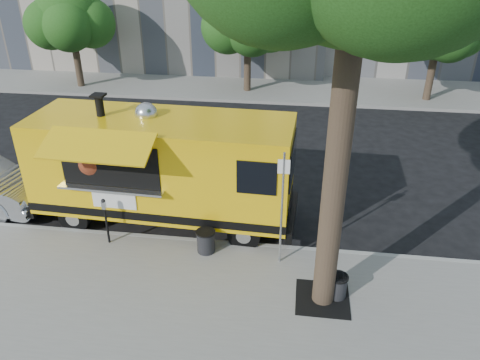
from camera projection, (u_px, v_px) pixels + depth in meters
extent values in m
plane|color=black|center=(228.00, 227.00, 13.39)|extent=(120.00, 120.00, 0.00)
cube|color=gray|center=(199.00, 329.00, 9.85)|extent=(60.00, 6.00, 0.15)
cube|color=#999993|center=(223.00, 244.00, 12.54)|extent=(60.00, 0.14, 0.16)
cube|color=gray|center=(267.00, 88.00, 25.18)|extent=(60.00, 5.00, 0.15)
cylinder|color=#33261C|center=(336.00, 170.00, 9.04)|extent=(0.48, 0.48, 6.50)
cube|color=black|center=(322.00, 299.00, 10.56)|extent=(1.20, 1.20, 0.02)
cylinder|color=#33261C|center=(77.00, 62.00, 24.67)|extent=(0.36, 0.36, 2.60)
sphere|color=#1D4512|center=(70.00, 15.00, 23.57)|extent=(3.42, 3.42, 3.42)
cylinder|color=#33261C|center=(247.00, 65.00, 23.95)|extent=(0.36, 0.36, 2.60)
sphere|color=#1D4512|center=(248.00, 16.00, 22.83)|extent=(3.60, 3.60, 3.60)
cylinder|color=#33261C|center=(431.00, 73.00, 22.62)|extent=(0.36, 0.36, 2.60)
sphere|color=#1D4512|center=(441.00, 24.00, 21.55)|extent=(3.24, 3.24, 3.24)
cylinder|color=silver|center=(282.00, 210.00, 11.08)|extent=(0.06, 0.06, 3.00)
cube|color=white|center=(284.00, 167.00, 10.54)|extent=(0.28, 0.02, 0.35)
cylinder|color=black|center=(107.00, 226.00, 12.25)|extent=(0.06, 0.06, 1.05)
cube|color=silver|center=(104.00, 205.00, 11.96)|extent=(0.10, 0.08, 0.22)
sphere|color=black|center=(103.00, 201.00, 11.89)|extent=(0.11, 0.11, 0.11)
cube|color=yellow|center=(163.00, 163.00, 12.93)|extent=(7.19, 2.68, 2.57)
cube|color=black|center=(166.00, 196.00, 13.42)|extent=(7.21, 2.70, 0.24)
cube|color=black|center=(292.00, 216.00, 13.00)|extent=(0.27, 2.29, 0.33)
cube|color=black|center=(51.00, 194.00, 14.11)|extent=(0.27, 2.29, 0.33)
cube|color=black|center=(293.00, 159.00, 12.19)|extent=(0.13, 1.92, 1.04)
cylinder|color=black|center=(244.00, 234.00, 12.33)|extent=(0.88, 0.34, 0.87)
cylinder|color=black|center=(255.00, 197.00, 14.08)|extent=(0.88, 0.34, 0.87)
cylinder|color=black|center=(75.00, 217.00, 13.06)|extent=(0.88, 0.34, 0.87)
cylinder|color=black|center=(105.00, 183.00, 14.81)|extent=(0.88, 0.34, 0.87)
cube|color=black|center=(111.00, 165.00, 11.89)|extent=(2.63, 0.28, 1.15)
cube|color=silver|center=(111.00, 189.00, 12.04)|extent=(2.83, 0.46, 0.06)
cube|color=yellow|center=(96.00, 146.00, 11.04)|extent=(2.76, 1.14, 0.46)
cube|color=white|center=(114.00, 199.00, 12.27)|extent=(1.20, 0.09, 0.55)
cylinder|color=black|center=(100.00, 106.00, 12.45)|extent=(0.22, 0.22, 0.60)
sphere|color=silver|center=(146.00, 114.00, 12.56)|extent=(0.61, 0.61, 0.61)
sphere|color=brown|center=(94.00, 160.00, 12.26)|extent=(0.92, 0.92, 0.92)
cylinder|color=#FF590C|center=(91.00, 168.00, 12.12)|extent=(0.38, 0.15, 0.37)
cylinder|color=black|center=(337.00, 286.00, 10.52)|extent=(0.43, 0.43, 0.56)
cylinder|color=black|center=(338.00, 277.00, 10.39)|extent=(0.47, 0.47, 0.04)
cylinder|color=black|center=(206.00, 241.00, 12.01)|extent=(0.46, 0.46, 0.61)
cylinder|color=black|center=(206.00, 232.00, 11.88)|extent=(0.50, 0.50, 0.04)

